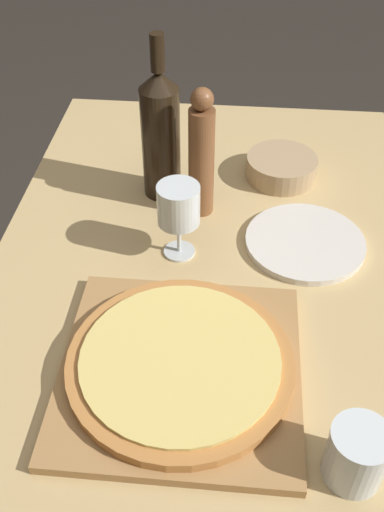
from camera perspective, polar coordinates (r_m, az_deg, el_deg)
ground_plane at (r=1.74m, az=1.09°, el=-19.40°), size 12.00×12.00×0.00m
dining_table at (r=1.21m, az=1.48°, el=-4.71°), size 0.84×1.27×0.75m
cutting_board at (r=0.96m, az=-1.12°, el=-10.82°), size 0.38×0.38×0.02m
pizza at (r=0.94m, az=-1.14°, el=-10.08°), size 0.36×0.36×0.02m
wine_bottle at (r=1.25m, az=-3.01°, el=11.58°), size 0.08×0.08×0.35m
pepper_mill at (r=1.19m, az=0.90°, el=9.50°), size 0.05×0.05×0.28m
wine_glass at (r=1.09m, az=-1.30°, el=4.71°), size 0.08×0.08×0.15m
small_bowl at (r=1.37m, az=8.51°, el=8.34°), size 0.16×0.16×0.05m
drinking_tumbler at (r=0.87m, az=15.41°, el=-17.76°), size 0.08×0.08×0.09m
dinner_plate at (r=1.20m, az=10.71°, el=1.29°), size 0.24×0.24×0.01m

